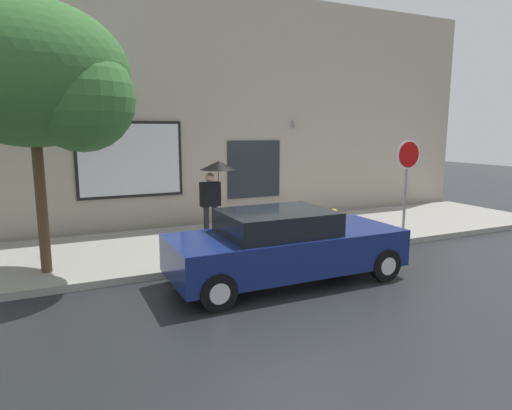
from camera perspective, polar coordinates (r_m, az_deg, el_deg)
ground_plane at (r=8.92m, az=4.19°, el=-9.46°), size 60.00×60.00×0.00m
sidewalk at (r=11.49m, az=-3.11°, el=-4.67°), size 20.00×4.00×0.15m
building_facade at (r=13.50m, az=-7.35°, el=11.98°), size 20.00×0.67×7.00m
parked_car at (r=8.59m, az=3.75°, el=-5.29°), size 4.56×1.89×1.41m
fire_hydrant at (r=11.91m, az=10.01°, el=-2.22°), size 0.30×0.44×0.71m
pedestrian_with_umbrella at (r=11.18m, az=-5.30°, el=3.40°), size 0.94×0.93×2.00m
street_tree at (r=9.29m, az=-26.07°, el=14.42°), size 3.59×3.05×5.14m
stop_sign at (r=12.09m, az=19.01°, el=4.47°), size 0.76×0.10×2.53m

